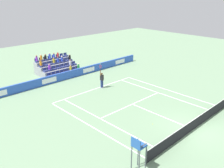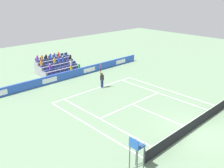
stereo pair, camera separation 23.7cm
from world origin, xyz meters
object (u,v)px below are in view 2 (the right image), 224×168
Objects in this scene: tennis_net at (193,124)px; tennis_player at (102,79)px; loose_tennis_ball at (152,124)px; umpire_chair at (136,149)px.

tennis_player is (-0.71, -11.59, 0.50)m from tennis_net.
tennis_player is 41.97× the size of loose_tennis_ball.
tennis_player is 13.81m from umpire_chair.
umpire_chair is at bearing 28.10° from loose_tennis_ball.
umpire_chair is at bearing 57.22° from tennis_player.
tennis_player is 1.22× the size of umpire_chair.
loose_tennis_ball is (1.68, -2.70, -0.46)m from tennis_net.
tennis_player is at bearing -122.78° from umpire_chair.
tennis_net is 6.84m from umpire_chair.
umpire_chair is (6.76, 0.01, 1.03)m from tennis_net.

